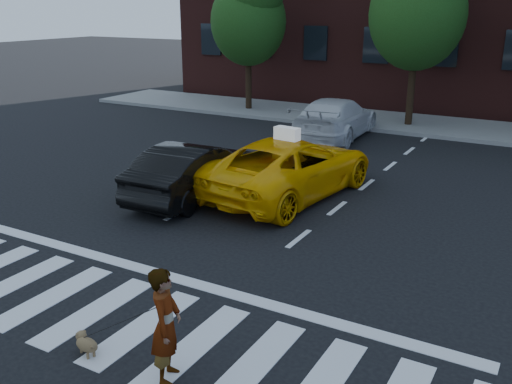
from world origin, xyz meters
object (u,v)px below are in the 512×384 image
(tree_mid, at_px, (419,2))
(woman, at_px, (166,325))
(tree_left, at_px, (249,12))
(black_sedan, at_px, (193,170))
(taxi, at_px, (290,167))
(white_suv, at_px, (335,118))
(dog, at_px, (86,343))

(tree_mid, height_order, woman, tree_mid)
(tree_left, xyz_separation_m, woman, (9.11, -17.80, -3.62))
(tree_mid, height_order, black_sedan, tree_mid)
(tree_left, distance_m, woman, 20.32)
(tree_mid, bearing_deg, taxi, -92.55)
(taxi, xyz_separation_m, white_suv, (-1.49, 6.83, -0.01))
(woman, relative_size, dog, 3.18)
(taxi, xyz_separation_m, black_sedan, (-2.09, -1.40, -0.05))
(black_sedan, bearing_deg, dog, 110.27)
(taxi, bearing_deg, white_suv, -70.39)
(woman, bearing_deg, black_sedan, 9.10)
(tree_mid, height_order, taxi, tree_mid)
(white_suv, bearing_deg, black_sedan, 82.15)
(white_suv, bearing_deg, taxi, 98.62)
(dog, bearing_deg, black_sedan, 133.36)
(tree_left, distance_m, black_sedan, 12.98)
(dog, bearing_deg, woman, 26.07)
(tree_left, xyz_separation_m, taxi, (7.05, -10.00, -3.68))
(taxi, bearing_deg, black_sedan, 41.15)
(tree_left, height_order, tree_mid, tree_mid)
(tree_left, xyz_separation_m, dog, (7.72, -17.93, -4.26))
(tree_mid, distance_m, dog, 18.54)
(tree_left, relative_size, dog, 12.65)
(tree_mid, relative_size, white_suv, 1.38)
(black_sedan, relative_size, woman, 2.66)
(white_suv, bearing_deg, tree_mid, -125.08)
(tree_mid, bearing_deg, black_sedan, -102.54)
(black_sedan, xyz_separation_m, woman, (4.14, -6.41, 0.10))
(tree_left, distance_m, taxi, 12.78)
(dog, bearing_deg, tree_left, 133.82)
(taxi, relative_size, black_sedan, 1.26)
(taxi, distance_m, black_sedan, 2.51)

